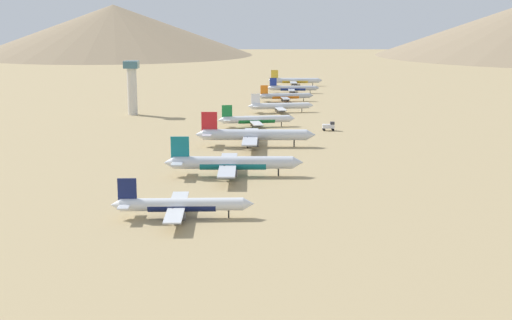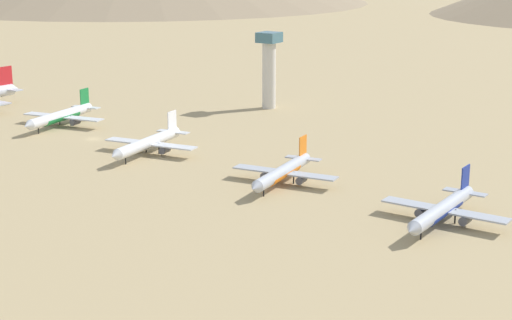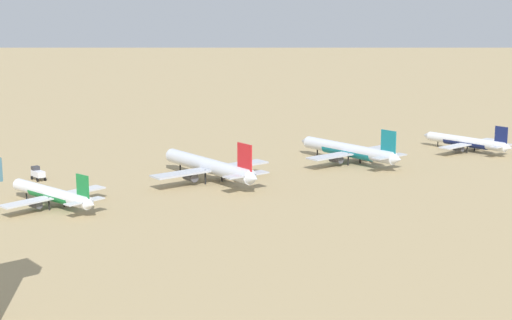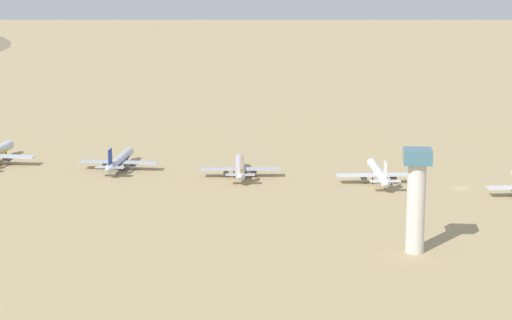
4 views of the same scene
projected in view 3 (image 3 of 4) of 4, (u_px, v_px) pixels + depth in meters
parked_jet_0 at (467, 142)px, 265.30m from camera, size 36.14×29.30×10.44m
parked_jet_1 at (349, 150)px, 244.91m from camera, size 44.21×35.80×12.78m
parked_jet_2 at (209, 166)px, 218.78m from camera, size 46.71×37.87×13.49m
parked_jet_3 at (52, 194)px, 190.29m from camera, size 35.55×29.07×10.28m
service_truck at (38, 173)px, 221.21m from camera, size 5.21×2.68×3.90m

